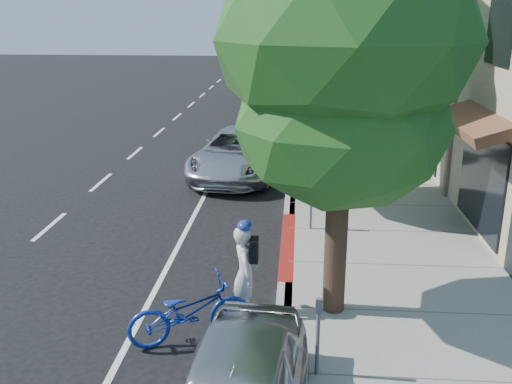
# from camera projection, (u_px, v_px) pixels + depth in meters

# --- Properties ---
(ground) EXTENTS (120.00, 120.00, 0.00)m
(ground) POSITION_uv_depth(u_px,v_px,m) (286.00, 267.00, 12.45)
(ground) COLOR black
(ground) RESTS_ON ground
(sidewalk) EXTENTS (4.60, 56.00, 0.15)m
(sidewalk) POSITION_uv_depth(u_px,v_px,m) (358.00, 169.00, 19.86)
(sidewalk) COLOR gray
(sidewalk) RESTS_ON ground
(curb) EXTENTS (0.30, 56.00, 0.15)m
(curb) POSITION_uv_depth(u_px,v_px,m) (292.00, 168.00, 20.02)
(curb) COLOR #9E998E
(curb) RESTS_ON ground
(curb_red_segment) EXTENTS (0.32, 4.00, 0.15)m
(curb_red_segment) POSITION_uv_depth(u_px,v_px,m) (287.00, 246.00, 13.38)
(curb_red_segment) COLOR maroon
(curb_red_segment) RESTS_ON ground
(storefront_building) EXTENTS (10.00, 36.00, 7.00)m
(storefront_building) POSITION_uv_depth(u_px,v_px,m) (493.00, 50.00, 27.79)
(storefront_building) COLOR #C1B095
(storefront_building) RESTS_ON ground
(street_tree_0) EXTENTS (4.24, 4.24, 7.63)m
(street_tree_0) POSITION_uv_depth(u_px,v_px,m) (345.00, 47.00, 9.02)
(street_tree_0) COLOR black
(street_tree_0) RESTS_ON ground
(street_tree_1) EXTENTS (5.04, 5.04, 8.27)m
(street_tree_1) POSITION_uv_depth(u_px,v_px,m) (328.00, 20.00, 14.63)
(street_tree_1) COLOR black
(street_tree_1) RESTS_ON ground
(street_tree_2) EXTENTS (4.01, 4.01, 6.86)m
(street_tree_2) POSITION_uv_depth(u_px,v_px,m) (320.00, 42.00, 20.58)
(street_tree_2) COLOR black
(street_tree_2) RESTS_ON ground
(street_tree_3) EXTENTS (4.55, 4.55, 7.53)m
(street_tree_3) POSITION_uv_depth(u_px,v_px,m) (316.00, 26.00, 26.16)
(street_tree_3) COLOR black
(street_tree_3) RESTS_ON ground
(street_tree_4) EXTENTS (4.73, 4.73, 8.10)m
(street_tree_4) POSITION_uv_depth(u_px,v_px,m) (314.00, 16.00, 31.74)
(street_tree_4) COLOR black
(street_tree_4) RESTS_ON ground
(street_tree_5) EXTENTS (5.47, 5.47, 7.32)m
(street_tree_5) POSITION_uv_depth(u_px,v_px,m) (312.00, 27.00, 37.67)
(street_tree_5) COLOR black
(street_tree_5) RESTS_ON ground
(cyclist) EXTENTS (0.55, 0.72, 1.77)m
(cyclist) POSITION_uv_depth(u_px,v_px,m) (245.00, 273.00, 10.18)
(cyclist) COLOR silver
(cyclist) RESTS_ON ground
(bicycle) EXTENTS (2.22, 1.53, 1.11)m
(bicycle) POSITION_uv_depth(u_px,v_px,m) (190.00, 311.00, 9.54)
(bicycle) COLOR #17369E
(bicycle) RESTS_ON ground
(silver_suv) EXTENTS (3.25, 5.84, 1.55)m
(silver_suv) POSITION_uv_depth(u_px,v_px,m) (239.00, 153.00, 19.19)
(silver_suv) COLOR silver
(silver_suv) RESTS_ON ground
(dark_sedan) EXTENTS (2.07, 4.62, 1.47)m
(dark_sedan) POSITION_uv_depth(u_px,v_px,m) (279.00, 143.00, 20.81)
(dark_sedan) COLOR black
(dark_sedan) RESTS_ON ground
(white_pickup) EXTENTS (2.30, 5.03, 1.43)m
(white_pickup) POSITION_uv_depth(u_px,v_px,m) (272.00, 115.00, 26.55)
(white_pickup) COLOR silver
(white_pickup) RESTS_ON ground
(dark_suv_far) EXTENTS (2.31, 4.88, 1.61)m
(dark_suv_far) POSITION_uv_depth(u_px,v_px,m) (284.00, 80.00, 38.86)
(dark_suv_far) COLOR black
(dark_suv_far) RESTS_ON ground
(pedestrian) EXTENTS (0.96, 0.90, 1.57)m
(pedestrian) POSITION_uv_depth(u_px,v_px,m) (355.00, 122.00, 23.60)
(pedestrian) COLOR black
(pedestrian) RESTS_ON sidewalk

